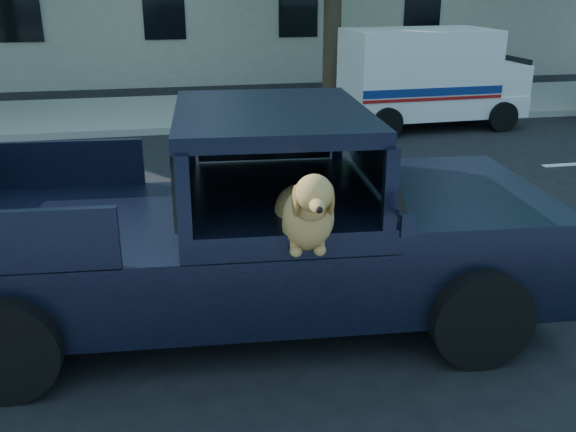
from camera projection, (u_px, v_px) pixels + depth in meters
name	position (u px, v px, depth m)	size (l,w,h in m)	color
ground	(114.00, 291.00, 6.81)	(120.00, 120.00, 0.00)	black
far_sidewalk	(132.00, 114.00, 15.22)	(60.00, 4.00, 0.15)	gray
lane_stripes	(252.00, 184.00, 10.31)	(21.60, 0.14, 0.01)	silver
pickup_truck	(234.00, 251.00, 6.10)	(5.86, 3.13, 2.04)	black
mail_truck	(428.00, 85.00, 14.03)	(3.89, 2.07, 2.10)	silver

